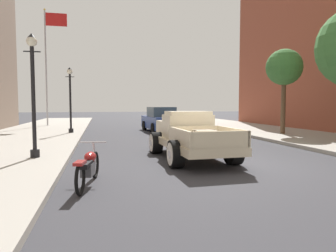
% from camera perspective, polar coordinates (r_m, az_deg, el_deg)
% --- Properties ---
extents(ground_plane, '(140.00, 140.00, 0.00)m').
position_cam_1_polar(ground_plane, '(9.37, 9.92, -7.21)').
color(ground_plane, '#333338').
extents(hotrod_truck_cream, '(2.31, 4.99, 1.58)m').
position_cam_1_polar(hotrod_truck_cream, '(10.57, 3.79, -1.75)').
color(hotrod_truck_cream, beige).
rests_on(hotrod_truck_cream, ground).
extents(motorcycle_parked, '(0.67, 2.10, 0.93)m').
position_cam_1_polar(motorcycle_parked, '(7.11, -14.51, -7.23)').
color(motorcycle_parked, black).
rests_on(motorcycle_parked, ground).
extents(car_background_blue, '(2.12, 4.42, 1.65)m').
position_cam_1_polar(car_background_blue, '(20.74, -1.36, 1.09)').
color(car_background_blue, '#284293').
rests_on(car_background_blue, ground).
extents(street_lamp_near, '(0.50, 0.32, 3.85)m').
position_cam_1_polar(street_lamp_near, '(10.52, -23.67, 6.79)').
color(street_lamp_near, black).
rests_on(street_lamp_near, sidewalk_left).
extents(street_lamp_far, '(0.50, 0.32, 3.85)m').
position_cam_1_polar(street_lamp_far, '(19.15, -17.61, 5.51)').
color(street_lamp_far, black).
rests_on(street_lamp_far, sidewalk_left).
extents(flagpole, '(1.74, 0.16, 9.16)m').
position_cam_1_polar(flagpole, '(26.71, -21.17, 12.23)').
color(flagpole, '#B2B2B7').
rests_on(flagpole, sidewalk_left).
extents(street_tree_second, '(2.04, 2.04, 4.80)m').
position_cam_1_polar(street_tree_second, '(18.94, 20.67, 9.99)').
color(street_tree_second, brown).
rests_on(street_tree_second, sidewalk_right).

